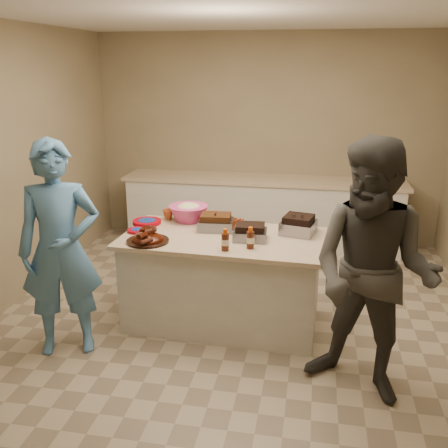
% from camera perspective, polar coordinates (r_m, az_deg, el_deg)
% --- Properties ---
extents(room, '(4.50, 5.00, 2.70)m').
position_cam_1_polar(room, '(4.71, 1.23, -11.37)').
color(room, '#928060').
rests_on(room, ground).
extents(back_counter, '(3.60, 0.64, 0.90)m').
position_cam_1_polar(back_counter, '(6.56, 4.36, 1.41)').
color(back_counter, silver).
rests_on(back_counter, ground).
extents(island, '(1.82, 1.02, 0.84)m').
position_cam_1_polar(island, '(4.76, -0.11, -11.08)').
color(island, silver).
rests_on(island, ground).
extents(rib_platter, '(0.42, 0.42, 0.15)m').
position_cam_1_polar(rib_platter, '(4.33, -8.70, -2.04)').
color(rib_platter, '#3F0E02').
rests_on(rib_platter, island).
extents(pulled_pork_tray, '(0.34, 0.27, 0.10)m').
position_cam_1_polar(pulled_pork_tray, '(4.59, -0.94, -0.67)').
color(pulled_pork_tray, '#47230F').
rests_on(pulled_pork_tray, island).
extents(brisket_tray, '(0.30, 0.25, 0.09)m').
position_cam_1_polar(brisket_tray, '(4.35, 2.99, -1.76)').
color(brisket_tray, black).
rests_on(brisket_tray, island).
extents(roasting_pan, '(0.34, 0.34, 0.11)m').
position_cam_1_polar(roasting_pan, '(4.54, 8.45, -1.08)').
color(roasting_pan, gray).
rests_on(roasting_pan, island).
extents(coleslaw_bowl, '(0.40, 0.40, 0.26)m').
position_cam_1_polar(coleslaw_bowl, '(4.86, -4.04, 0.36)').
color(coleslaw_bowl, '#CE4080').
rests_on(coleslaw_bowl, island).
extents(sausage_plate, '(0.36, 0.36, 0.05)m').
position_cam_1_polar(sausage_plate, '(4.61, 1.66, -0.57)').
color(sausage_plate, silver).
rests_on(sausage_plate, island).
extents(mac_cheese_dish, '(0.30, 0.23, 0.08)m').
position_cam_1_polar(mac_cheese_dish, '(4.67, 8.69, -0.56)').
color(mac_cheese_dish, '#FAAE23').
rests_on(mac_cheese_dish, island).
extents(bbq_bottle_a, '(0.07, 0.07, 0.19)m').
position_cam_1_polar(bbq_bottle_a, '(4.08, 0.13, -3.04)').
color(bbq_bottle_a, '#421B0D').
rests_on(bbq_bottle_a, island).
extents(bbq_bottle_b, '(0.06, 0.06, 0.18)m').
position_cam_1_polar(bbq_bottle_b, '(4.14, 3.01, -2.79)').
color(bbq_bottle_b, '#421B0D').
rests_on(bbq_bottle_b, island).
extents(mustard_bottle, '(0.04, 0.04, 0.11)m').
position_cam_1_polar(mustard_bottle, '(4.58, -2.71, -0.71)').
color(mustard_bottle, gold).
rests_on(mustard_bottle, island).
extents(sauce_bowl, '(0.13, 0.05, 0.13)m').
position_cam_1_polar(sauce_bowl, '(4.56, -1.22, -0.80)').
color(sauce_bowl, silver).
rests_on(sauce_bowl, island).
extents(plate_stack_large, '(0.28, 0.28, 0.03)m').
position_cam_1_polar(plate_stack_large, '(4.82, -8.80, 0.05)').
color(plate_stack_large, '#96010D').
rests_on(plate_stack_large, island).
extents(plate_stack_small, '(0.18, 0.18, 0.02)m').
position_cam_1_polar(plate_stack_small, '(4.60, -9.93, -0.88)').
color(plate_stack_small, '#96010D').
rests_on(plate_stack_small, island).
extents(plastic_cup, '(0.11, 0.11, 0.11)m').
position_cam_1_polar(plastic_cup, '(4.92, -6.39, 0.52)').
color(plastic_cup, '#A94E22').
rests_on(plastic_cup, island).
extents(basket_stack, '(0.21, 0.18, 0.09)m').
position_cam_1_polar(basket_stack, '(4.81, -1.84, 0.20)').
color(basket_stack, '#96010D').
rests_on(basket_stack, island).
extents(guest_blue, '(1.23, 1.89, 0.42)m').
position_cam_1_polar(guest_blue, '(4.56, -17.10, -13.31)').
color(guest_blue, '#4D81B4').
rests_on(guest_blue, ground).
extents(guest_gray, '(1.62, 2.07, 0.71)m').
position_cam_1_polar(guest_gray, '(4.01, 15.40, -17.87)').
color(guest_gray, '#44423D').
rests_on(guest_gray, ground).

